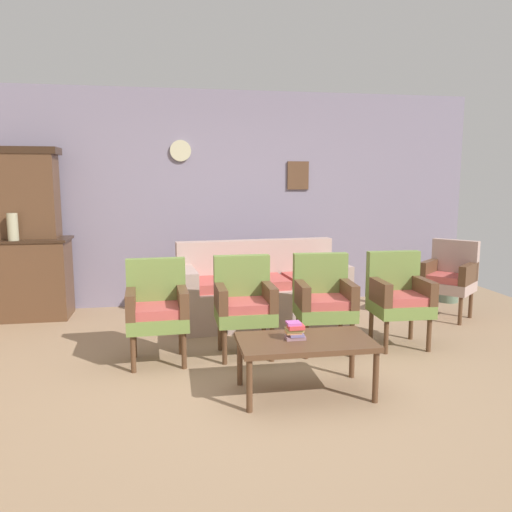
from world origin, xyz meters
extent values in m
plane|color=#997A5B|center=(0.00, 0.00, 0.00)|extent=(7.68, 7.68, 0.00)
cube|color=gray|center=(0.00, 2.63, 1.35)|extent=(6.40, 0.06, 2.70)
cube|color=brown|center=(0.90, 2.58, 1.65)|extent=(0.28, 0.02, 0.36)
cylinder|color=beige|center=(-0.60, 2.58, 1.95)|extent=(0.26, 0.03, 0.26)
cube|color=brown|center=(-2.48, 2.25, 0.45)|extent=(1.10, 0.52, 0.90)
cube|color=#342115|center=(-2.48, 2.25, 0.92)|extent=(1.16, 0.55, 0.03)
cube|color=brown|center=(-2.48, 2.33, 1.41)|extent=(0.90, 0.36, 0.95)
cube|color=#342115|center=(-2.48, 2.33, 1.92)|extent=(0.99, 0.38, 0.08)
cylinder|color=tan|center=(-2.46, 2.07, 1.08)|extent=(0.12, 0.12, 0.30)
cube|color=tan|center=(0.25, 1.60, 0.21)|extent=(1.91, 0.94, 0.42)
cube|color=tan|center=(0.23, 1.92, 0.66)|extent=(1.86, 0.30, 0.48)
cube|color=tan|center=(1.10, 1.67, 0.54)|extent=(0.22, 0.81, 0.24)
cube|color=tan|center=(-0.59, 1.53, 0.54)|extent=(0.22, 0.81, 0.24)
cube|color=#B74C47|center=(0.79, 1.60, 0.47)|extent=(0.52, 0.60, 0.10)
cube|color=#B74C47|center=(0.26, 1.56, 0.47)|extent=(0.52, 0.60, 0.10)
cube|color=#B74C47|center=(-0.28, 1.52, 0.47)|extent=(0.52, 0.60, 0.10)
cube|color=olive|center=(-0.88, 0.48, 0.38)|extent=(0.54, 0.50, 0.12)
cube|color=#B74C47|center=(-0.88, 0.47, 0.47)|extent=(0.46, 0.43, 0.10)
cube|color=olive|center=(-0.89, 0.68, 0.67)|extent=(0.52, 0.12, 0.46)
cube|color=brown|center=(-0.66, 0.49, 0.55)|extent=(0.10, 0.48, 0.22)
cube|color=brown|center=(-1.10, 0.48, 0.55)|extent=(0.10, 0.48, 0.22)
cylinder|color=brown|center=(-0.66, 0.30, 0.16)|extent=(0.04, 0.04, 0.32)
cylinder|color=brown|center=(-1.08, 0.29, 0.16)|extent=(0.04, 0.04, 0.32)
cylinder|color=brown|center=(-0.68, 0.68, 0.16)|extent=(0.04, 0.04, 0.32)
cylinder|color=brown|center=(-1.10, 0.67, 0.16)|extent=(0.04, 0.04, 0.32)
cube|color=olive|center=(-0.10, 0.54, 0.38)|extent=(0.52, 0.48, 0.12)
cube|color=#B74C47|center=(-0.10, 0.52, 0.47)|extent=(0.44, 0.41, 0.10)
cube|color=olive|center=(-0.10, 0.74, 0.67)|extent=(0.52, 0.10, 0.46)
cube|color=brown|center=(0.12, 0.54, 0.55)|extent=(0.08, 0.48, 0.22)
cube|color=brown|center=(-0.32, 0.54, 0.55)|extent=(0.08, 0.48, 0.22)
cylinder|color=brown|center=(0.11, 0.35, 0.16)|extent=(0.04, 0.04, 0.32)
cylinder|color=brown|center=(-0.31, 0.35, 0.16)|extent=(0.04, 0.04, 0.32)
cylinder|color=brown|center=(0.11, 0.73, 0.16)|extent=(0.04, 0.04, 0.32)
cylinder|color=brown|center=(-0.31, 0.73, 0.16)|extent=(0.04, 0.04, 0.32)
cube|color=olive|center=(0.65, 0.54, 0.38)|extent=(0.55, 0.51, 0.12)
cube|color=#B74C47|center=(0.65, 0.52, 0.47)|extent=(0.47, 0.44, 0.10)
cube|color=olive|center=(0.66, 0.74, 0.67)|extent=(0.53, 0.13, 0.46)
cube|color=brown|center=(0.87, 0.53, 0.55)|extent=(0.11, 0.48, 0.22)
cube|color=brown|center=(0.43, 0.56, 0.55)|extent=(0.11, 0.48, 0.22)
cylinder|color=brown|center=(0.84, 0.34, 0.16)|extent=(0.04, 0.04, 0.32)
cylinder|color=brown|center=(0.42, 0.37, 0.16)|extent=(0.04, 0.04, 0.32)
cylinder|color=brown|center=(0.87, 0.72, 0.16)|extent=(0.04, 0.04, 0.32)
cylinder|color=brown|center=(0.45, 0.75, 0.16)|extent=(0.04, 0.04, 0.32)
cube|color=olive|center=(1.40, 0.55, 0.38)|extent=(0.53, 0.49, 0.12)
cube|color=#B74C47|center=(1.40, 0.53, 0.47)|extent=(0.45, 0.42, 0.10)
cube|color=olive|center=(1.41, 0.75, 0.67)|extent=(0.52, 0.11, 0.46)
cube|color=brown|center=(1.62, 0.55, 0.55)|extent=(0.09, 0.48, 0.22)
cube|color=brown|center=(1.18, 0.56, 0.55)|extent=(0.09, 0.48, 0.22)
cylinder|color=brown|center=(1.61, 0.36, 0.16)|extent=(0.04, 0.04, 0.32)
cylinder|color=brown|center=(1.19, 0.37, 0.16)|extent=(0.04, 0.04, 0.32)
cylinder|color=brown|center=(1.62, 0.74, 0.16)|extent=(0.04, 0.04, 0.32)
cylinder|color=brown|center=(1.20, 0.75, 0.16)|extent=(0.04, 0.04, 0.32)
cube|color=tan|center=(2.39, 1.40, 0.38)|extent=(0.70, 0.71, 0.12)
cube|color=#B74C47|center=(2.38, 1.39, 0.47)|extent=(0.60, 0.60, 0.10)
cube|color=tan|center=(2.54, 1.53, 0.67)|extent=(0.42, 0.46, 0.46)
cube|color=brown|center=(2.54, 1.23, 0.55)|extent=(0.41, 0.38, 0.22)
cube|color=brown|center=(2.25, 1.56, 0.55)|extent=(0.41, 0.38, 0.22)
cylinder|color=brown|center=(2.39, 1.12, 0.16)|extent=(0.04, 0.04, 0.32)
cylinder|color=brown|center=(2.11, 1.43, 0.16)|extent=(0.04, 0.04, 0.32)
cylinder|color=brown|center=(2.67, 1.37, 0.16)|extent=(0.04, 0.04, 0.32)
cylinder|color=brown|center=(2.40, 1.68, 0.16)|extent=(0.04, 0.04, 0.32)
cube|color=brown|center=(0.22, -0.36, 0.40)|extent=(1.00, 0.56, 0.04)
cylinder|color=brown|center=(-0.24, -0.12, 0.19)|extent=(0.04, 0.04, 0.38)
cylinder|color=brown|center=(0.68, -0.12, 0.19)|extent=(0.04, 0.04, 0.38)
cylinder|color=brown|center=(-0.24, -0.60, 0.19)|extent=(0.04, 0.04, 0.38)
cylinder|color=brown|center=(0.68, -0.60, 0.19)|extent=(0.04, 0.04, 0.38)
cube|color=gray|center=(0.14, -0.34, 0.43)|extent=(0.15, 0.09, 0.03)
cube|color=#7A6BA3|center=(0.15, -0.35, 0.45)|extent=(0.10, 0.08, 0.02)
cube|color=tan|center=(0.13, -0.33, 0.47)|extent=(0.11, 0.09, 0.02)
cube|color=tan|center=(0.14, -0.33, 0.49)|extent=(0.13, 0.10, 0.02)
cube|color=#DA4043|center=(0.14, -0.35, 0.52)|extent=(0.12, 0.10, 0.03)
cube|color=#C058AF|center=(0.13, -0.34, 0.54)|extent=(0.10, 0.10, 0.02)
cylinder|color=#5C715C|center=(2.85, 2.15, 0.28)|extent=(0.26, 0.26, 0.57)
camera|label=1|loc=(-0.76, -3.88, 1.59)|focal=35.64mm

